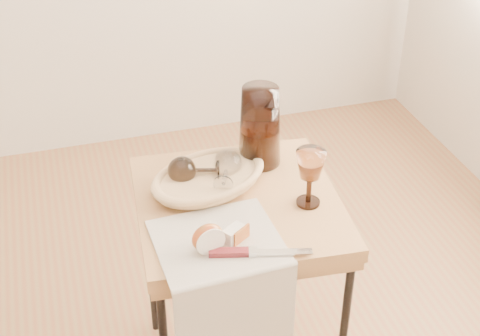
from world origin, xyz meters
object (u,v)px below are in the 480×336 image
object	(u,v)px
tea_towel	(218,242)
goblet_lying_b	(226,172)
side_table	(238,293)
table_knife	(256,251)
bread_basket	(209,180)
wine_goblet	(310,178)
apple_half	(207,237)
goblet_lying_a	(198,170)
pitcher	(260,126)

from	to	relation	value
tea_towel	goblet_lying_b	world-z (taller)	goblet_lying_b
side_table	table_knife	bearing A→B (deg)	-95.59
bread_basket	wine_goblet	size ratio (longest dim) A/B	1.84
tea_towel	table_knife	xyz separation A→B (m)	(0.08, -0.08, 0.01)
side_table	apple_half	size ratio (longest dim) A/B	8.52
tea_towel	goblet_lying_a	xyz separation A→B (m)	(0.01, 0.27, 0.05)
goblet_lying_b	tea_towel	bearing A→B (deg)	-177.91
goblet_lying_a	pitcher	size ratio (longest dim) A/B	0.46
pitcher	side_table	bearing A→B (deg)	-101.11
goblet_lying_a	wine_goblet	bearing A→B (deg)	163.22
pitcher	goblet_lying_b	bearing A→B (deg)	-118.47
goblet_lying_b	pitcher	bearing A→B (deg)	-29.29
tea_towel	wine_goblet	distance (m)	0.31
side_table	goblet_lying_a	distance (m)	0.44
tea_towel	pitcher	distance (m)	0.42
wine_goblet	table_knife	distance (m)	0.28
goblet_lying_b	wine_goblet	xyz separation A→B (m)	(0.20, -0.14, 0.03)
bread_basket	table_knife	xyz separation A→B (m)	(0.04, -0.33, -0.01)
goblet_lying_b	wine_goblet	size ratio (longest dim) A/B	0.78
goblet_lying_b	goblet_lying_a	bearing A→B (deg)	88.93
side_table	apple_half	distance (m)	0.47
side_table	bread_basket	world-z (taller)	bread_basket
side_table	pitcher	size ratio (longest dim) A/B	2.50
goblet_lying_a	table_knife	world-z (taller)	goblet_lying_a
table_knife	apple_half	bearing A→B (deg)	168.85
tea_towel	table_knife	size ratio (longest dim) A/B	1.25
apple_half	wine_goblet	bearing A→B (deg)	10.33
side_table	goblet_lying_b	size ratio (longest dim) A/B	5.37
wine_goblet	pitcher	bearing A→B (deg)	104.67
table_knife	side_table	bearing A→B (deg)	99.01
wine_goblet	apple_half	bearing A→B (deg)	-159.86
wine_goblet	bread_basket	bearing A→B (deg)	147.25
tea_towel	bread_basket	distance (m)	0.26
side_table	apple_half	xyz separation A→B (m)	(-0.14, -0.19, 0.41)
side_table	table_knife	distance (m)	0.45
wine_goblet	tea_towel	bearing A→B (deg)	-161.91
apple_half	side_table	bearing A→B (deg)	44.56
side_table	table_knife	xyz separation A→B (m)	(-0.02, -0.24, 0.38)
tea_towel	goblet_lying_a	distance (m)	0.27
wine_goblet	table_knife	bearing A→B (deg)	-140.38
apple_half	table_knife	bearing A→B (deg)	-35.55
goblet_lying_a	apple_half	bearing A→B (deg)	96.50
goblet_lying_a	wine_goblet	world-z (taller)	wine_goblet
goblet_lying_b	apple_half	size ratio (longest dim) A/B	1.59
pitcher	wine_goblet	size ratio (longest dim) A/B	1.68
goblet_lying_b	apple_half	xyz separation A→B (m)	(-0.12, -0.26, -0.01)
side_table	apple_half	bearing A→B (deg)	-125.64
apple_half	table_knife	size ratio (longest dim) A/B	0.33
bread_basket	pitcher	world-z (taller)	pitcher
side_table	bread_basket	size ratio (longest dim) A/B	2.28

